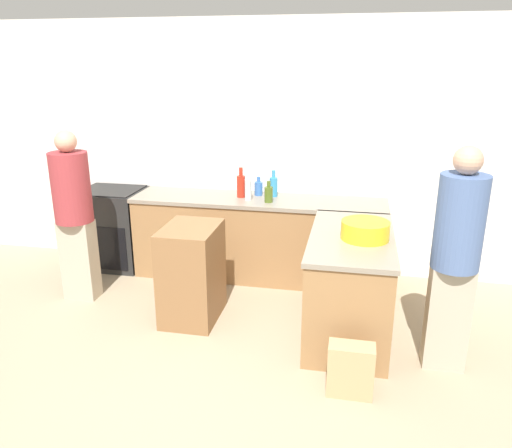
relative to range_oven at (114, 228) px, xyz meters
name	(u,v)px	position (x,y,z in m)	size (l,w,h in m)	color
ground_plane	(203,389)	(1.69, -2.06, -0.45)	(14.00, 14.00, 0.00)	tan
wall_back	(264,149)	(1.69, 0.34, 0.90)	(8.00, 0.06, 2.70)	white
counter_back	(258,238)	(1.69, 0.00, 0.00)	(2.67, 0.64, 0.88)	olive
counter_peninsula	(349,283)	(2.68, -0.99, 0.00)	(0.69, 1.40, 0.88)	olive
range_oven	(114,228)	(0.00, 0.00, 0.00)	(0.70, 0.62, 0.90)	black
island_table	(192,273)	(1.29, -1.04, -0.01)	(0.47, 0.63, 0.88)	brown
mixing_bowl	(365,230)	(2.79, -1.06, 0.51)	(0.39, 0.39, 0.15)	yellow
dish_soap_bottle	(274,186)	(1.83, 0.12, 0.55)	(0.09, 0.09, 0.28)	#338CBF
olive_oil_bottle	(269,194)	(1.82, -0.12, 0.53)	(0.09, 0.09, 0.22)	#475B1E
vinegar_bottle_clear	(248,189)	(1.60, -0.09, 0.56)	(0.07, 0.07, 0.30)	silver
hot_sauce_bottle	(241,185)	(1.50, 0.02, 0.56)	(0.09, 0.09, 0.32)	red
water_bottle_blue	(259,188)	(1.67, 0.14, 0.52)	(0.09, 0.09, 0.20)	#386BB7
person_by_range	(74,211)	(0.07, -0.86, 0.45)	(0.36, 0.36, 1.66)	#ADA38E
person_at_peninsula	(456,254)	(3.43, -1.39, 0.49)	(0.34, 0.34, 1.72)	#ADA38E
paper_bag	(351,370)	(2.73, -1.89, -0.25)	(0.32, 0.17, 0.39)	tan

